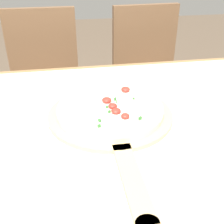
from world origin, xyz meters
TOP-DOWN VIEW (x-y plane):
  - dining_table at (0.00, 0.00)m, footprint 1.47×1.05m
  - towel_cloth at (0.00, 0.00)m, footprint 1.39×0.97m
  - pizza_peel at (-0.05, 0.06)m, footprint 0.37×0.61m
  - pizza at (-0.05, 0.09)m, footprint 0.31×0.31m
  - chair_left at (-0.29, 0.87)m, footprint 0.40×0.40m
  - chair_right at (0.30, 0.86)m, footprint 0.42×0.42m

SIDE VIEW (x-z plane):
  - chair_left at x=-0.29m, z-range 0.07..0.98m
  - chair_right at x=0.30m, z-range 0.07..0.98m
  - dining_table at x=0.00m, z-range 0.28..1.01m
  - towel_cloth at x=0.00m, z-range 0.74..0.74m
  - pizza_peel at x=-0.05m, z-range 0.74..0.75m
  - pizza at x=-0.05m, z-range 0.75..0.78m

